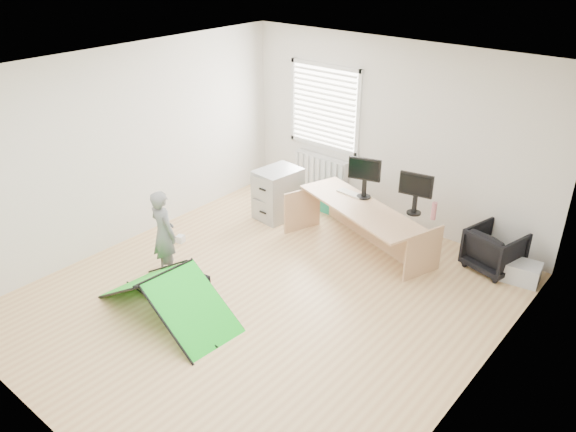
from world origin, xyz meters
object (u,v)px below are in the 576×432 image
Objects in this scene: person at (164,233)px; filing_cabinet at (278,193)px; kite at (166,293)px; office_chair at (495,249)px; monitor_right at (415,199)px; laptop_bag at (193,285)px; desk at (358,229)px; monitor_left at (364,183)px; thermos at (434,211)px; storage_crate at (521,272)px.

filing_cabinet is at bearing -84.10° from person.
office_chair is at bearing 57.50° from kite.
kite is at bearing -128.75° from monitor_right.
kite reaches higher than laptop_bag.
monitor_left is at bearing 132.07° from desk.
thermos is (0.93, 0.28, 0.46)m from desk.
person is at bearing 157.30° from laptop_bag.
filing_cabinet is 1.69× the size of storage_crate.
storage_crate is (3.53, 0.60, -0.26)m from filing_cabinet.
storage_crate is (2.12, 0.42, -0.77)m from monitor_left.
desk is 4.46× the size of monitor_left.
office_chair is 0.42m from storage_crate.
person is at bearing -144.29° from monitor_right.
desk is 8.50× the size of thermos.
desk reaches higher than laptop_bag.
monitor_right is 1.23m from office_chair.
monitor_left is at bearing -114.90° from person.
desk is 1.07m from thermos.
kite is at bearing -97.63° from laptop_bag.
person is (-2.22, -2.34, -0.31)m from monitor_right.
thermos is at bearing 35.59° from desk.
desk is 2.39m from laptop_bag.
desk is 2.77m from kite.
person is at bearing 55.54° from office_chair.
monitor_right is 1.86× the size of thermos.
filing_cabinet is 1.74× the size of monitor_left.
filing_cabinet is 2.49m from thermos.
desk is 4.58× the size of monitor_right.
storage_crate is (2.89, 3.31, -0.15)m from kite.
office_chair is 1.42× the size of laptop_bag.
filing_cabinet reaches higher than storage_crate.
storage_crate is 1.03× the size of laptop_bag.
monitor_left reaches higher than filing_cabinet.
monitor_left is (-0.12, 0.27, 0.55)m from desk.
thermos reaches higher than desk.
laptop_bag is at bearing -135.08° from storage_crate.
office_chair reaches higher than laptop_bag.
monitor_right is at bearing 66.17° from kite.
monitor_left is 1.03× the size of monitor_right.
person is (-1.45, -2.33, -0.31)m from monitor_left.
kite is at bearing 67.51° from office_chair.
thermos is (1.04, 0.02, -0.10)m from monitor_left.
thermos reaches higher than laptop_bag.
kite is 0.42m from laptop_bag.
monitor_right is at bearing -176.91° from thermos.
monitor_right reaches higher than kite.
filing_cabinet is at bearing 107.62° from kite.
filing_cabinet reaches higher than desk.
desk is at bearing 75.61° from kite.
filing_cabinet is 1.75× the size of laptop_bag.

